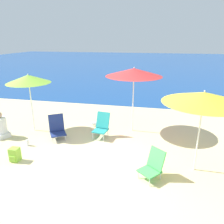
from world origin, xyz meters
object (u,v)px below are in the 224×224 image
(beach_umbrella_lime, at_px, (28,79))
(water_bottle, at_px, (28,143))
(person_seated_near, at_px, (1,127))
(seagull, at_px, (95,123))
(beach_chair_navy, at_px, (57,128))
(beach_chair_teal, at_px, (102,125))
(beach_chair_green, at_px, (153,165))
(backpack_lime, at_px, (15,155))
(beach_umbrella_yellow, at_px, (204,98))
(beach_umbrella_red, at_px, (134,72))

(beach_umbrella_lime, bearing_deg, water_bottle, -68.45)
(person_seated_near, distance_m, seagull, 3.24)
(beach_umbrella_lime, relative_size, beach_chair_navy, 2.61)
(beach_chair_teal, height_order, water_bottle, beach_chair_teal)
(beach_umbrella_lime, bearing_deg, beach_chair_teal, -0.11)
(seagull, bearing_deg, beach_chair_green, -50.30)
(beach_umbrella_lime, relative_size, backpack_lime, 5.42)
(backpack_lime, bearing_deg, beach_chair_green, 0.71)
(beach_umbrella_lime, distance_m, beach_chair_navy, 1.94)
(beach_chair_navy, xyz_separation_m, beach_chair_teal, (1.45, 0.40, 0.06))
(beach_umbrella_yellow, height_order, beach_chair_teal, beach_umbrella_yellow)
(beach_umbrella_lime, height_order, water_bottle, beach_umbrella_lime)
(beach_umbrella_red, distance_m, person_seated_near, 4.87)
(beach_chair_navy, xyz_separation_m, beach_chair_green, (3.24, -1.57, -0.02))
(water_bottle, bearing_deg, seagull, 49.72)
(beach_umbrella_red, distance_m, beach_chair_navy, 3.19)
(beach_chair_teal, relative_size, backpack_lime, 2.18)
(beach_umbrella_yellow, height_order, seagull, beach_umbrella_yellow)
(beach_umbrella_red, bearing_deg, seagull, 178.45)
(beach_chair_navy, height_order, beach_chair_green, beach_chair_navy)
(beach_chair_green, bearing_deg, person_seated_near, -153.62)
(beach_umbrella_red, bearing_deg, beach_umbrella_yellow, -48.83)
(beach_umbrella_red, bearing_deg, backpack_lime, -136.33)
(beach_chair_green, bearing_deg, backpack_lime, -139.46)
(beach_umbrella_yellow, distance_m, beach_umbrella_lime, 5.58)
(beach_chair_navy, bearing_deg, beach_chair_green, -59.40)
(beach_chair_teal, distance_m, water_bottle, 2.42)
(beach_chair_navy, xyz_separation_m, person_seated_near, (-1.89, -0.34, -0.01))
(seagull, bearing_deg, water_bottle, -130.28)
(beach_chair_teal, xyz_separation_m, water_bottle, (-2.12, -1.14, -0.32))
(beach_chair_teal, relative_size, water_bottle, 3.15)
(beach_umbrella_yellow, bearing_deg, beach_chair_green, -151.83)
(beach_umbrella_red, relative_size, water_bottle, 8.70)
(seagull, bearing_deg, backpack_lime, -117.36)
(beach_umbrella_red, distance_m, backpack_lime, 4.44)
(beach_chair_navy, bearing_deg, seagull, 17.57)
(beach_chair_navy, relative_size, beach_chair_teal, 0.95)
(beach_chair_green, bearing_deg, seagull, 169.53)
(backpack_lime, bearing_deg, seagull, 62.64)
(beach_chair_teal, height_order, backpack_lime, beach_chair_teal)
(beach_umbrella_yellow, distance_m, backpack_lime, 5.11)
(beach_chair_teal, bearing_deg, seagull, 129.89)
(person_seated_near, height_order, backpack_lime, person_seated_near)
(beach_chair_green, height_order, backpack_lime, beach_chair_green)
(beach_chair_navy, xyz_separation_m, backpack_lime, (-0.49, -1.61, -0.18))
(beach_umbrella_red, height_order, beach_chair_green, beach_umbrella_red)
(beach_chair_green, bearing_deg, water_bottle, -152.22)
(beach_umbrella_lime, xyz_separation_m, seagull, (2.07, 0.78, -1.76))
(backpack_lime, bearing_deg, person_seated_near, 137.70)
(beach_chair_teal, distance_m, person_seated_near, 3.42)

